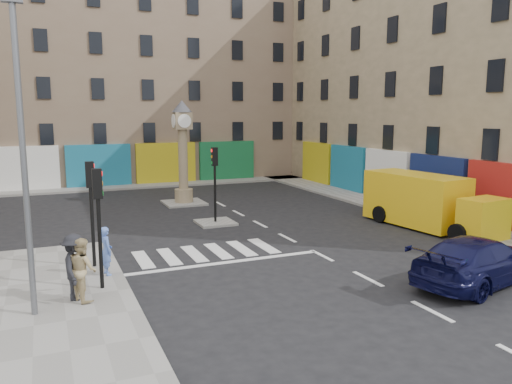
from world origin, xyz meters
TOP-DOWN VIEW (x-y plane):
  - ground at (0.00, 0.00)m, footprint 120.00×120.00m
  - sidewalk_left at (-11.00, -2.00)m, footprint 7.00×16.00m
  - sidewalk_right at (8.70, 10.00)m, footprint 2.60×30.00m
  - sidewalk_far at (-4.00, 22.20)m, footprint 32.00×2.40m
  - island_near at (-2.00, 8.00)m, footprint 1.80×1.80m
  - island_far at (-2.00, 14.00)m, footprint 2.40×2.40m
  - building_right at (15.00, 10.00)m, footprint 10.00×30.00m
  - building_far at (-4.00, 28.00)m, footprint 32.00×10.00m
  - traffic_light_left_near at (-8.30, 0.20)m, footprint 0.28×0.22m
  - traffic_light_left_far at (-8.30, 2.60)m, footprint 0.28×0.22m
  - traffic_light_island at (-2.00, 8.00)m, footprint 0.28×0.22m
  - lamp_post at (-10.20, -1.20)m, footprint 0.50×0.25m
  - clock_pillar at (-2.00, 14.00)m, footprint 1.20×1.20m
  - navy_sedan at (2.99, -3.76)m, footprint 5.73×3.44m
  - yellow_van at (7.01, 3.14)m, footprint 2.97×7.18m
  - pedestrian_blue at (-8.00, 1.47)m, footprint 0.51×0.66m
  - pedestrian_tan at (-8.90, -0.64)m, footprint 0.97×1.09m
  - pedestrian_dark at (-9.11, -0.49)m, footprint 0.87×1.33m

SIDE VIEW (x-z plane):
  - ground at x=0.00m, z-range 0.00..0.00m
  - island_near at x=-2.00m, z-range 0.00..0.12m
  - island_far at x=-2.00m, z-range 0.00..0.12m
  - sidewalk_left at x=-11.00m, z-range 0.00..0.15m
  - sidewalk_right at x=8.70m, z-range 0.00..0.15m
  - sidewalk_far at x=-4.00m, z-range 0.00..0.15m
  - navy_sedan at x=2.99m, z-range 0.00..1.55m
  - pedestrian_blue at x=-8.00m, z-range 0.15..1.78m
  - pedestrian_tan at x=-8.90m, z-range 0.15..1.99m
  - pedestrian_dark at x=-9.11m, z-range 0.15..2.09m
  - yellow_van at x=7.01m, z-range -0.01..2.54m
  - traffic_light_island at x=-2.00m, z-range 0.74..4.44m
  - traffic_light_left_near at x=-8.30m, z-range 0.77..4.47m
  - traffic_light_left_far at x=-8.30m, z-range 0.77..4.47m
  - clock_pillar at x=-2.00m, z-range 0.50..6.60m
  - lamp_post at x=-10.20m, z-range 0.64..8.94m
  - building_right at x=15.00m, z-range 0.00..16.00m
  - building_far at x=-4.00m, z-range 0.00..17.00m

